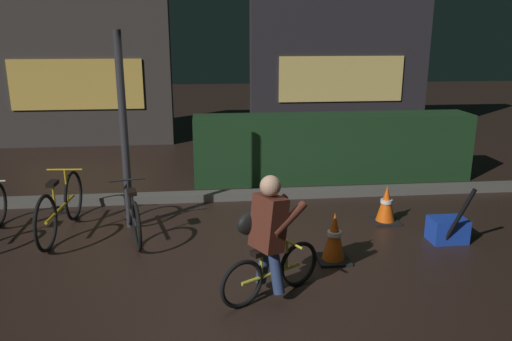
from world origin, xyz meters
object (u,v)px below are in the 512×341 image
Objects in this scene: street_post at (124,133)px; parked_bike_left_mid at (61,207)px; parked_bike_center_left at (132,213)px; blue_crate at (447,230)px; traffic_cone_near at (334,238)px; traffic_cone_far at (386,205)px; cyclist at (268,237)px; closed_umbrella at (458,218)px.

street_post is 1.48× the size of parked_bike_left_mid.
parked_bike_center_left reaches higher than blue_crate.
traffic_cone_near is at bearing -165.52° from blue_crate.
cyclist is (-1.86, -1.80, 0.37)m from traffic_cone_far.
street_post is 1.73× the size of parked_bike_center_left.
parked_bike_left_mid is 1.38× the size of cyclist.
traffic_cone_far is 0.42× the size of cyclist.
parked_bike_center_left is 1.74× the size of closed_umbrella.
traffic_cone_far is (3.37, 0.14, -0.07)m from parked_bike_center_left.
traffic_cone_near reaches higher than traffic_cone_far.
cyclist is at bearing -140.30° from traffic_cone_near.
cyclist reaches higher than parked_bike_center_left.
traffic_cone_far is (4.29, -0.05, -0.11)m from parked_bike_left_mid.
parked_bike_left_mid is 3.48m from traffic_cone_near.
street_post is 4.25m from blue_crate.
parked_bike_left_mid is at bearing -169.51° from street_post.
traffic_cone_near is (3.28, -1.15, -0.08)m from parked_bike_left_mid.
parked_bike_left_mid is 2.02× the size of closed_umbrella.
parked_bike_left_mid is at bearing 112.40° from cyclist.
parked_bike_center_left reaches higher than traffic_cone_near.
blue_crate is (4.00, -0.90, -1.13)m from street_post.
cyclist reaches higher than traffic_cone_far.
street_post is at bearing 176.62° from traffic_cone_far.
closed_umbrella reaches higher than traffic_cone_near.
street_post is at bearing -135.72° from closed_umbrella.
cyclist reaches higher than blue_crate.
blue_crate is 0.36m from closed_umbrella.
parked_bike_center_left is 3.96m from blue_crate.
closed_umbrella is at bearing -97.74° from parked_bike_left_mid.
parked_bike_left_mid is 3.91× the size of blue_crate.
parked_bike_center_left is 3.38m from traffic_cone_far.
traffic_cone_far is at bearing 127.82° from blue_crate.
parked_bike_left_mid is 4.89m from blue_crate.
blue_crate is (4.83, -0.75, -0.21)m from parked_bike_left_mid.
cyclist is (2.44, -1.85, 0.27)m from parked_bike_left_mid.
blue_crate is (0.54, -0.70, -0.10)m from traffic_cone_far.
traffic_cone_near is 1.55m from closed_umbrella.
closed_umbrella is (2.38, 0.85, -0.23)m from cyclist.
blue_crate is (1.55, 0.40, -0.13)m from traffic_cone_near.
cyclist is 1.47× the size of closed_umbrella.
blue_crate is 0.35× the size of cyclist.
parked_bike_left_mid is 1.17× the size of parked_bike_center_left.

